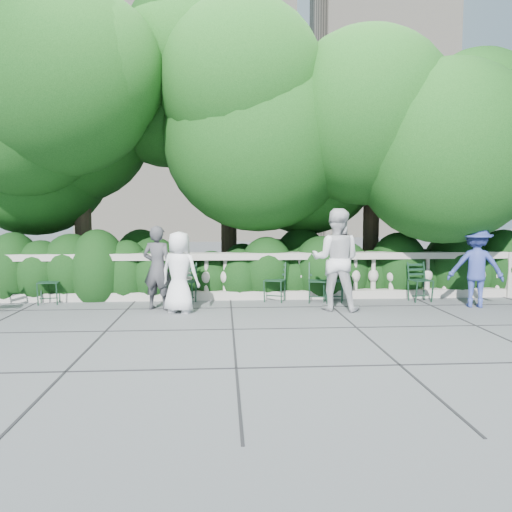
{
  "coord_description": "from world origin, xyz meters",
  "views": [
    {
      "loc": [
        -0.65,
        -8.82,
        1.86
      ],
      "look_at": [
        0.0,
        1.0,
        1.0
      ],
      "focal_mm": 35.0,
      "sensor_mm": 36.0,
      "label": 1
    }
  ],
  "objects": [
    {
      "name": "tree_canopy",
      "position": [
        0.69,
        3.19,
        3.96
      ],
      "size": [
        15.04,
        6.52,
        6.78
      ],
      "color": "#3F3023",
      "rests_on": "ground"
    },
    {
      "name": "ground",
      "position": [
        0.0,
        0.0,
        0.0
      ],
      "size": [
        90.0,
        90.0,
        0.0
      ],
      "primitive_type": "plane",
      "color": "#52555A",
      "rests_on": "ground"
    },
    {
      "name": "shrub_hedge",
      "position": [
        0.0,
        3.0,
        0.0
      ],
      "size": [
        15.0,
        2.6,
        1.7
      ],
      "primitive_type": null,
      "color": "black",
      "rests_on": "ground"
    },
    {
      "name": "chair_a",
      "position": [
        -1.45,
        1.25,
        0.0
      ],
      "size": [
        0.51,
        0.55,
        0.84
      ],
      "primitive_type": null,
      "rotation": [
        0.0,
        0.0,
        -0.16
      ],
      "color": "black",
      "rests_on": "ground"
    },
    {
      "name": "chair_f",
      "position": [
        3.48,
        1.12,
        0.0
      ],
      "size": [
        0.5,
        0.53,
        0.84
      ],
      "primitive_type": null,
      "rotation": [
        0.0,
        0.0,
        0.13
      ],
      "color": "black",
      "rests_on": "ground"
    },
    {
      "name": "person_woman_grey",
      "position": [
        -1.9,
        0.76,
        0.81
      ],
      "size": [
        0.67,
        0.54,
        1.61
      ],
      "primitive_type": "imported",
      "rotation": [
        0.0,
        0.0,
        2.85
      ],
      "color": "#39393D",
      "rests_on": "ground"
    },
    {
      "name": "person_casual_man",
      "position": [
        1.49,
        0.5,
        0.97
      ],
      "size": [
        1.12,
        0.99,
        1.94
      ],
      "primitive_type": "imported",
      "rotation": [
        0.0,
        0.0,
        2.82
      ],
      "color": "silver",
      "rests_on": "ground"
    },
    {
      "name": "chair_c",
      "position": [
        1.28,
        1.14,
        0.0
      ],
      "size": [
        0.52,
        0.55,
        0.84
      ],
      "primitive_type": null,
      "rotation": [
        0.0,
        0.0,
        -0.18
      ],
      "color": "black",
      "rests_on": "ground"
    },
    {
      "name": "chair_d",
      "position": [
        0.37,
        1.33,
        0.0
      ],
      "size": [
        0.58,
        0.6,
        0.84
      ],
      "primitive_type": null,
      "rotation": [
        0.0,
        0.0,
        -0.34
      ],
      "color": "black",
      "rests_on": "ground"
    },
    {
      "name": "person_older_blue",
      "position": [
        4.31,
        0.62,
        0.81
      ],
      "size": [
        1.18,
        0.89,
        1.61
      ],
      "primitive_type": "imported",
      "rotation": [
        0.0,
        0.0,
        2.83
      ],
      "color": "navy",
      "rests_on": "ground"
    },
    {
      "name": "person_businessman",
      "position": [
        -1.46,
        0.43,
        0.76
      ],
      "size": [
        0.87,
        0.73,
        1.51
      ],
      "primitive_type": "imported",
      "rotation": [
        0.0,
        0.0,
        2.75
      ],
      "color": "white",
      "rests_on": "ground"
    },
    {
      "name": "chair_b",
      "position": [
        -4.17,
        1.32,
        0.0
      ],
      "size": [
        0.51,
        0.54,
        0.84
      ],
      "primitive_type": null,
      "rotation": [
        0.0,
        0.0,
        0.15
      ],
      "color": "black",
      "rests_on": "ground"
    },
    {
      "name": "chair_e",
      "position": [
        1.6,
        1.19,
        0.0
      ],
      "size": [
        0.56,
        0.59,
        0.84
      ],
      "primitive_type": null,
      "rotation": [
        0.0,
        0.0,
        -0.3
      ],
      "color": "black",
      "rests_on": "ground"
    },
    {
      "name": "balustrade",
      "position": [
        0.0,
        1.8,
        0.49
      ],
      "size": [
        12.0,
        0.44,
        1.0
      ],
      "color": "#9E998E",
      "rests_on": "ground"
    }
  ]
}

